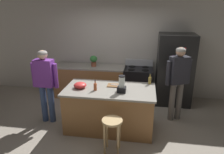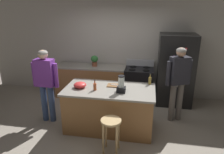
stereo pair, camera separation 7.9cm
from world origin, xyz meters
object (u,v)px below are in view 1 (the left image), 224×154
object	(u,v)px
person_by_sink_right	(178,77)
refrigerator	(174,70)
cutting_board	(115,85)
bottle_cooking_sauce	(95,87)
bottle_vinegar	(150,80)
chef_knife	(115,85)
blender_appliance	(122,85)
potted_plant	(94,60)
mixing_bowl	(80,85)
person_by_island_left	(45,80)
stove_range	(138,84)
bar_stool	(112,127)
kitchen_island	(110,108)

from	to	relation	value
person_by_sink_right	refrigerator	bearing A→B (deg)	87.68
cutting_board	bottle_cooking_sauce	bearing A→B (deg)	-139.96
bottle_vinegar	chef_knife	world-z (taller)	bottle_vinegar
chef_knife	bottle_vinegar	bearing A→B (deg)	34.42
refrigerator	blender_appliance	size ratio (longest dim) A/B	5.46
potted_plant	mixing_bowl	distance (m)	1.61
refrigerator	person_by_island_left	distance (m)	3.22
stove_range	bar_stool	bearing A→B (deg)	-98.64
person_by_island_left	chef_knife	world-z (taller)	person_by_island_left
potted_plant	mixing_bowl	world-z (taller)	potted_plant
stove_range	person_by_sink_right	xyz separation A→B (m)	(0.89, -0.94, 0.56)
stove_range	bar_stool	distance (m)	2.34
bottle_cooking_sauce	chef_knife	xyz separation A→B (m)	(0.37, 0.29, -0.06)
bottle_cooking_sauce	refrigerator	bearing A→B (deg)	43.29
bar_stool	potted_plant	bearing A→B (deg)	110.82
kitchen_island	person_by_sink_right	world-z (taller)	person_by_sink_right
potted_plant	kitchen_island	bearing A→B (deg)	-65.32
chef_knife	kitchen_island	bearing A→B (deg)	-103.33
cutting_board	potted_plant	bearing A→B (deg)	119.64
blender_appliance	potted_plant	bearing A→B (deg)	120.12
refrigerator	bottle_cooking_sauce	xyz separation A→B (m)	(-1.72, -1.62, 0.06)
kitchen_island	refrigerator	world-z (taller)	refrigerator
refrigerator	person_by_island_left	size ratio (longest dim) A/B	1.12
person_by_island_left	refrigerator	bearing A→B (deg)	26.81
kitchen_island	chef_knife	world-z (taller)	chef_knife
person_by_sink_right	blender_appliance	distance (m)	1.36
refrigerator	cutting_board	xyz separation A→B (m)	(-1.38, -1.33, -0.01)
blender_appliance	person_by_island_left	bearing A→B (deg)	174.10
bar_stool	stove_range	bearing A→B (deg)	81.36
stove_range	bottle_vinegar	bearing A→B (deg)	-76.02
stove_range	potted_plant	size ratio (longest dim) A/B	3.62
kitchen_island	bottle_vinegar	xyz separation A→B (m)	(0.81, 0.40, 0.54)
person_by_sink_right	bottle_vinegar	world-z (taller)	person_by_sink_right
cutting_board	refrigerator	bearing A→B (deg)	44.06
bottle_cooking_sauce	bottle_vinegar	world-z (taller)	bottle_vinegar
bottle_cooking_sauce	bottle_vinegar	xyz separation A→B (m)	(1.08, 0.52, 0.01)
bar_stool	person_by_island_left	bearing A→B (deg)	152.35
person_by_sink_right	cutting_board	xyz separation A→B (m)	(-1.34, -0.42, -0.11)
stove_range	bottle_vinegar	distance (m)	1.27
blender_appliance	mixing_bowl	distance (m)	0.87
stove_range	blender_appliance	xyz separation A→B (m)	(-0.27, -1.65, 0.58)
person_by_sink_right	bottle_cooking_sauce	world-z (taller)	person_by_sink_right
kitchen_island	chef_knife	size ratio (longest dim) A/B	8.41
person_by_island_left	bar_stool	world-z (taller)	person_by_island_left
person_by_sink_right	blender_appliance	xyz separation A→B (m)	(-1.16, -0.71, 0.02)
refrigerator	chef_knife	world-z (taller)	refrigerator
person_by_island_left	chef_knife	distance (m)	1.52
person_by_sink_right	bottle_vinegar	size ratio (longest dim) A/B	7.16
potted_plant	person_by_sink_right	bearing A→B (deg)	-24.38
bar_stool	cutting_board	size ratio (longest dim) A/B	2.18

